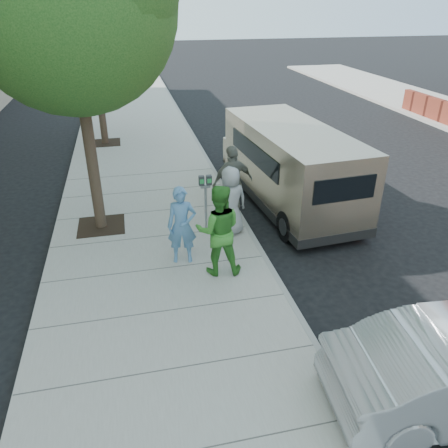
# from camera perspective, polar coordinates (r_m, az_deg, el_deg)

# --- Properties ---
(ground) EXTENTS (120.00, 120.00, 0.00)m
(ground) POSITION_cam_1_polar(r_m,az_deg,el_deg) (10.01, -2.67, -5.87)
(ground) COLOR black
(ground) RESTS_ON ground
(sidewalk) EXTENTS (5.00, 60.00, 0.15)m
(sidewalk) POSITION_cam_1_polar(r_m,az_deg,el_deg) (9.88, -8.42, -6.15)
(sidewalk) COLOR gray
(sidewalk) RESTS_ON ground
(curb_face) EXTENTS (0.12, 60.00, 0.16)m
(curb_face) POSITION_cam_1_polar(r_m,az_deg,el_deg) (10.27, 5.28, -4.52)
(curb_face) COLOR gray
(curb_face) RESTS_ON ground
(tree_far) EXTENTS (3.92, 3.80, 6.49)m
(tree_far) POSITION_cam_1_polar(r_m,az_deg,el_deg) (18.28, -17.03, 24.49)
(tree_far) COLOR black
(tree_far) RESTS_ON sidewalk
(parking_meter) EXTENTS (0.32, 0.11, 1.53)m
(parking_meter) POSITION_cam_1_polar(r_m,az_deg,el_deg) (10.74, -2.43, 4.21)
(parking_meter) COLOR gray
(parking_meter) RESTS_ON sidewalk
(van) EXTENTS (2.54, 6.38, 2.32)m
(van) POSITION_cam_1_polar(r_m,az_deg,el_deg) (12.84, 8.43, 7.75)
(van) COLOR tan
(van) RESTS_ON ground
(person_officer) EXTENTS (0.70, 0.51, 1.78)m
(person_officer) POSITION_cam_1_polar(r_m,az_deg,el_deg) (9.64, -5.52, -0.19)
(person_officer) COLOR #5383B1
(person_officer) RESTS_ON sidewalk
(person_green_shirt) EXTENTS (1.09, 0.92, 2.02)m
(person_green_shirt) POSITION_cam_1_polar(r_m,az_deg,el_deg) (9.14, -0.72, -0.84)
(person_green_shirt) COLOR #37852B
(person_green_shirt) RESTS_ON sidewalk
(person_gray_shirt) EXTENTS (0.95, 0.71, 1.76)m
(person_gray_shirt) POSITION_cam_1_polar(r_m,az_deg,el_deg) (10.79, 0.87, 3.01)
(person_gray_shirt) COLOR #97979A
(person_gray_shirt) RESTS_ON sidewalk
(person_striped_polo) EXTENTS (1.26, 0.77, 2.01)m
(person_striped_polo) POSITION_cam_1_polar(r_m,az_deg,el_deg) (11.58, 1.14, 5.43)
(person_striped_polo) COLOR slate
(person_striped_polo) RESTS_ON sidewalk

